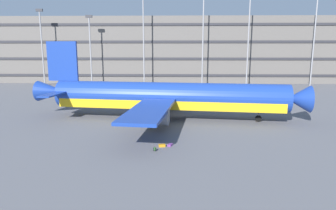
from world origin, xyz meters
name	(u,v)px	position (x,y,z in m)	size (l,w,h in m)	color
ground_plane	(174,116)	(0.00, 0.00, 0.00)	(600.00, 600.00, 0.00)	#5B5B60
terminal_structure	(175,50)	(0.00, 52.46, 9.75)	(124.01, 18.02, 19.50)	#605B56
airliner	(166,97)	(-1.21, -1.32, 3.23)	(40.41, 32.70, 11.32)	navy
light_mast_far_left	(42,42)	(-36.82, 38.54, 12.09)	(1.80, 0.50, 20.83)	gray
light_mast_left	(90,45)	(-23.36, 38.54, 11.23)	(1.80, 0.50, 19.17)	gray
light_mast_center_left	(144,35)	(-8.56, 38.54, 13.77)	(1.80, 0.50, 24.09)	gray
light_mast_center_right	(203,35)	(7.64, 38.54, 13.78)	(1.80, 0.50, 24.11)	gray
light_mast_right	(249,30)	(19.96, 38.54, 15.07)	(1.80, 0.50, 26.64)	gray
light_mast_far_right	(315,31)	(37.62, 38.54, 14.97)	(1.80, 0.50, 26.43)	gray
suitcase_purple	(162,145)	(-1.28, -14.30, 0.13)	(0.77, 0.52, 0.27)	orange
suitcase_scuffed	(170,145)	(-0.42, -14.01, 0.11)	(0.60, 0.73, 0.22)	#72388C
backpack_red	(155,149)	(-1.94, -15.69, 0.22)	(0.38, 0.33, 0.50)	#264C26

